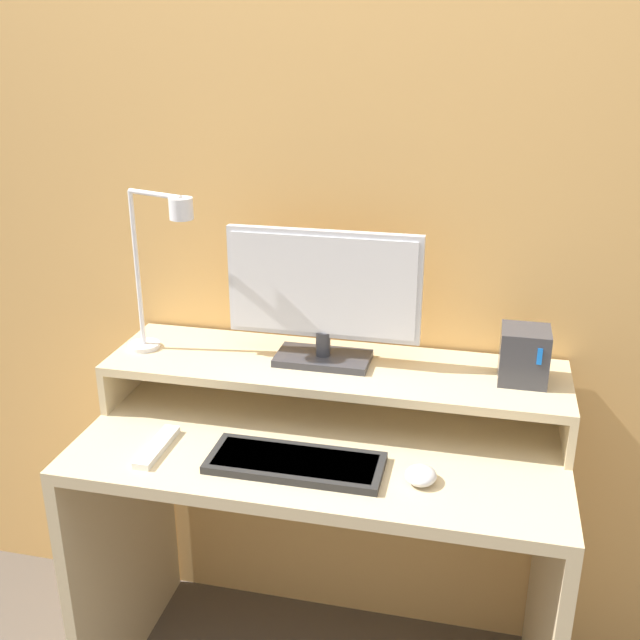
{
  "coord_description": "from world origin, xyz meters",
  "views": [
    {
      "loc": [
        0.34,
        -1.22,
        1.67
      ],
      "look_at": [
        -0.01,
        0.32,
        1.05
      ],
      "focal_mm": 42.0,
      "sensor_mm": 36.0,
      "label": 1
    }
  ],
  "objects": [
    {
      "name": "keyboard",
      "position": [
        -0.03,
        0.15,
        0.78
      ],
      "size": [
        0.39,
        0.15,
        0.02
      ],
      "color": "#282828",
      "rests_on": "desk"
    },
    {
      "name": "mouse",
      "position": [
        0.25,
        0.15,
        0.78
      ],
      "size": [
        0.07,
        0.08,
        0.03
      ],
      "color": "silver",
      "rests_on": "desk"
    },
    {
      "name": "router_dock",
      "position": [
        0.45,
        0.43,
        0.96
      ],
      "size": [
        0.11,
        0.11,
        0.13
      ],
      "color": "#3D3D42",
      "rests_on": "monitor_shelf"
    },
    {
      "name": "monitor",
      "position": [
        -0.03,
        0.43,
        1.07
      ],
      "size": [
        0.47,
        0.13,
        0.33
      ],
      "color": "#38383D",
      "rests_on": "monitor_shelf"
    },
    {
      "name": "remote_control",
      "position": [
        -0.36,
        0.15,
        0.78
      ],
      "size": [
        0.04,
        0.18,
        0.02
      ],
      "color": "white",
      "rests_on": "desk"
    },
    {
      "name": "monitor_shelf",
      "position": [
        0.0,
        0.42,
        0.88
      ],
      "size": [
        1.13,
        0.3,
        0.13
      ],
      "color": "beige",
      "rests_on": "desk"
    },
    {
      "name": "desk_lamp",
      "position": [
        -0.42,
        0.39,
        1.16
      ],
      "size": [
        0.22,
        0.12,
        0.42
      ],
      "color": "silver",
      "rests_on": "monitor_shelf"
    },
    {
      "name": "desk",
      "position": [
        0.0,
        0.29,
        0.54
      ],
      "size": [
        1.13,
        0.57,
        0.77
      ],
      "color": "beige",
      "rests_on": "ground_plane"
    },
    {
      "name": "wall_back",
      "position": [
        0.0,
        0.61,
        1.25
      ],
      "size": [
        6.0,
        0.05,
        2.5
      ],
      "color": "#E5AD60",
      "rests_on": "ground_plane"
    }
  ]
}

